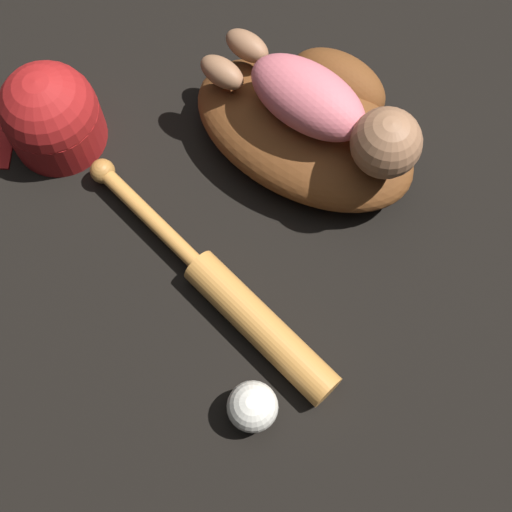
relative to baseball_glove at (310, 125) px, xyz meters
name	(u,v)px	position (x,y,z in m)	size (l,w,h in m)	color
ground_plane	(305,147)	(0.00, -0.01, -0.05)	(6.00, 6.00, 0.00)	black
baseball_glove	(310,125)	(0.00, 0.00, 0.00)	(0.40, 0.32, 0.10)	brown
baby_figure	(327,109)	(0.04, -0.01, 0.09)	(0.35, 0.15, 0.10)	#D16670
baseball_bat	(235,301)	(0.12, -0.27, -0.03)	(0.49, 0.06, 0.05)	#C6843D
baseball	(252,407)	(0.25, -0.35, -0.02)	(0.07, 0.07, 0.07)	silver
baseball_cap	(51,116)	(-0.28, -0.28, 0.01)	(0.22, 0.22, 0.15)	maroon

